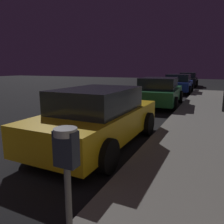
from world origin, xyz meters
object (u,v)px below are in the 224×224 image
at_px(car_black, 188,79).
at_px(car_green, 159,92).
at_px(car_yellow_cab, 98,117).
at_px(parking_meter, 67,165).
at_px(car_blue, 178,84).

bearing_deg(car_black, car_green, -89.98).
height_order(car_yellow_cab, car_black, same).
distance_m(parking_meter, car_yellow_cab, 3.64).
distance_m(parking_meter, car_blue, 16.31).
bearing_deg(parking_meter, car_green, 98.70).
height_order(parking_meter, car_black, parking_meter).
bearing_deg(parking_meter, car_black, 93.75).
distance_m(car_yellow_cab, car_green, 6.48).
relative_size(parking_meter, car_black, 0.31).
bearing_deg(car_green, parking_meter, -81.30).
bearing_deg(car_green, car_blue, 90.03).
height_order(car_green, car_black, same).
relative_size(parking_meter, car_blue, 0.32).
relative_size(car_yellow_cab, car_blue, 1.02).
bearing_deg(car_black, car_blue, -89.99).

